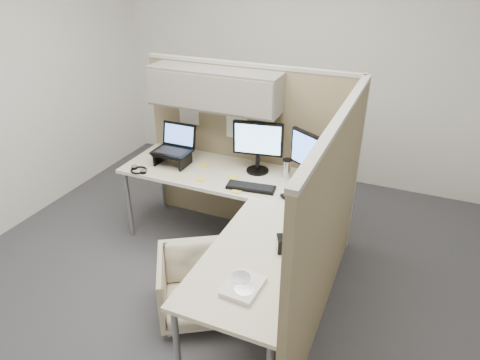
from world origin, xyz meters
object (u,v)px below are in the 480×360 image
at_px(monitor_left, 258,143).
at_px(keyboard, 251,187).
at_px(desk, 237,205).
at_px(office_chair, 197,283).

relative_size(monitor_left, keyboard, 1.15).
bearing_deg(keyboard, desk, -104.37).
distance_m(office_chair, keyboard, 0.89).
xyz_separation_m(desk, keyboard, (0.03, 0.23, 0.05)).
bearing_deg(desk, office_chair, -99.90).
xyz_separation_m(monitor_left, keyboard, (0.07, -0.32, -0.26)).
height_order(desk, monitor_left, monitor_left).
xyz_separation_m(desk, monitor_left, (-0.04, 0.55, 0.32)).
bearing_deg(desk, keyboard, 82.61).
xyz_separation_m(office_chair, monitor_left, (0.06, 1.08, 0.72)).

